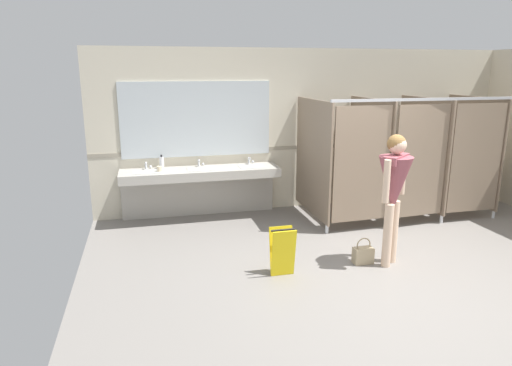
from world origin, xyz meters
TOP-DOWN VIEW (x-y plane):
  - ground_plane at (0.00, 0.00)m, footprint 7.42×6.18m
  - wall_back at (0.00, 2.85)m, footprint 7.42×0.12m
  - wall_back_tile_band at (0.00, 2.79)m, footprint 7.42×0.01m
  - vanity_counter at (-2.01, 2.57)m, footprint 2.49×0.58m
  - mirror_panel at (-2.01, 2.78)m, footprint 2.39×0.02m
  - bathroom_stalls at (1.15, 1.83)m, footprint 2.95×1.47m
  - person_standing at (0.02, 0.18)m, footprint 0.56×0.56m
  - handbag at (-0.28, 0.27)m, footprint 0.24×0.13m
  - soap_dispenser at (-2.59, 2.65)m, footprint 0.07×0.07m
  - paper_cup at (-2.65, 2.43)m, footprint 0.07×0.07m
  - wet_floor_sign at (-1.36, 0.19)m, footprint 0.28×0.19m

SIDE VIEW (x-z plane):
  - ground_plane at x=0.00m, z-range -0.10..0.00m
  - handbag at x=-0.28m, z-range -0.06..0.28m
  - wet_floor_sign at x=-1.36m, z-range 0.01..0.59m
  - vanity_counter at x=-2.01m, z-range 0.14..1.08m
  - paper_cup at x=-2.65m, z-range 0.83..0.91m
  - soap_dispenser at x=-2.59m, z-range 0.81..1.03m
  - person_standing at x=0.02m, z-range 0.21..1.83m
  - bathroom_stalls at x=1.15m, z-range 0.05..1.99m
  - wall_back_tile_band at x=0.00m, z-range 1.02..1.08m
  - wall_back at x=0.00m, z-range 0.00..2.69m
  - mirror_panel at x=-2.01m, z-range 0.98..2.17m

